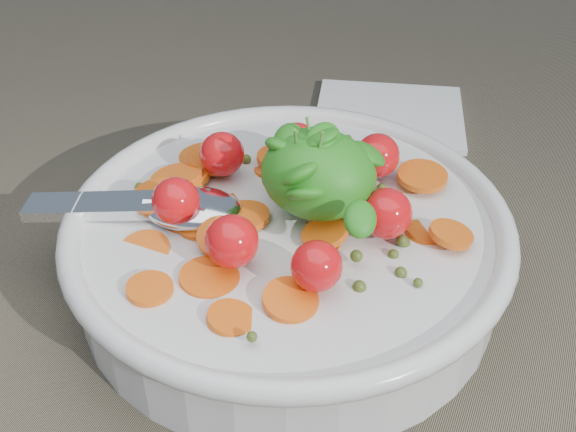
% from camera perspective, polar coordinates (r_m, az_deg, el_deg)
% --- Properties ---
extents(ground, '(6.00, 6.00, 0.00)m').
position_cam_1_polar(ground, '(0.52, -0.72, -5.07)').
color(ground, '#726852').
rests_on(ground, ground).
extents(bowl, '(0.33, 0.30, 0.13)m').
position_cam_1_polar(bowl, '(0.50, -0.01, -2.11)').
color(bowl, silver).
rests_on(bowl, ground).
extents(napkin, '(0.17, 0.16, 0.01)m').
position_cam_1_polar(napkin, '(0.72, 8.01, 7.93)').
color(napkin, white).
rests_on(napkin, ground).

